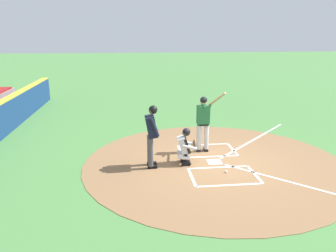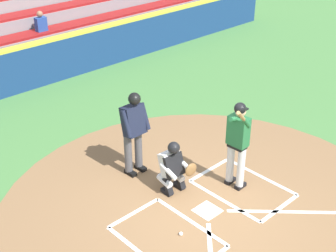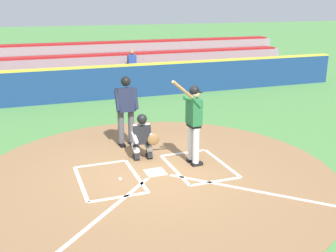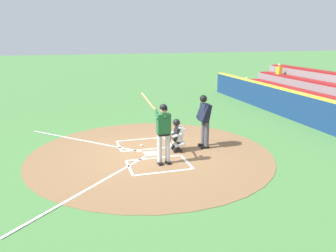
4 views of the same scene
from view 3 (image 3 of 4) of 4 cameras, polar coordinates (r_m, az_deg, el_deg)
ground_plane at (r=9.08m, az=-1.79°, el=-6.61°), size 120.00×120.00×0.00m
dirt_circle at (r=9.07m, az=-1.79°, el=-6.57°), size 8.00×8.00×0.01m
home_plate_and_chalk at (r=8.31m, az=0.16°, el=-8.80°), size 7.93×4.91×0.01m
batter at (r=9.18m, az=3.64°, el=0.94°), size 0.91×0.74×2.13m
catcher at (r=9.67m, az=-3.59°, el=-1.37°), size 0.59×0.63×1.13m
plate_umpire at (r=10.46m, az=-5.95°, el=2.77°), size 0.58×0.41×1.86m
baseball at (r=8.73m, az=-6.78°, el=-7.44°), size 0.07×0.07×0.07m
backstop_wall at (r=15.89m, az=-10.49°, el=5.94°), size 22.00×0.36×1.31m
bleacher_stand at (r=18.51m, az=-12.01°, el=7.56°), size 20.00×3.40×2.10m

